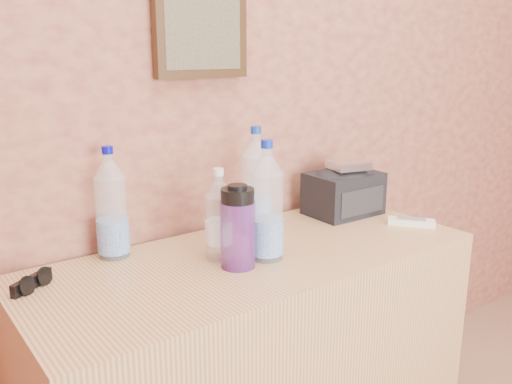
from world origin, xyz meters
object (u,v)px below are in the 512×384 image
Objects in this scene: ac_remote at (411,222)px; foil_packet at (348,165)px; pet_large_b at (111,209)px; dresser at (255,380)px; nalgene_bottle at (238,227)px; pet_large_d at (267,207)px; sunglasses at (32,282)px; toiletry_bag at (343,191)px; pet_large_c at (256,187)px; pet_small at (219,220)px.

foil_packet reaches higher than ac_remote.
dresser is at bearing -34.43° from pet_large_b.
ac_remote is at bearing -4.38° from nalgene_bottle.
foil_packet is at bearing 17.78° from pet_large_d.
toiletry_bag is at bearing -33.96° from sunglasses.
pet_large_c reaches higher than ac_remote.
dresser is 10.35× the size of sunglasses.
pet_small is 0.58m from foil_packet.
foil_packet is at bearing -35.22° from sunglasses.
pet_large_d is at bearing -119.12° from pet_large_c.
pet_small reaches higher than nalgene_bottle.
pet_large_c is at bearing 173.28° from foil_packet.
pet_large_d reaches higher than ac_remote.
nalgene_bottle is at bearing -83.16° from pet_small.
toiletry_bag is (-0.09, 0.22, 0.07)m from ac_remote.
foil_packet is at bearing -6.72° from pet_large_c.
ac_remote is 0.28m from foil_packet.
toiletry_bag is (0.47, 0.17, -0.06)m from pet_large_d.
ac_remote is at bearing -19.61° from pet_large_b.
sunglasses is 1.02× the size of foil_packet.
sunglasses is (-0.46, 0.11, -0.09)m from pet_small.
pet_large_c is 0.28m from nalgene_bottle.
dresser is 0.55m from pet_large_d.
pet_large_c is at bearing 43.73° from nalgene_bottle.
toiletry_bag is (0.47, 0.13, 0.48)m from dresser.
pet_large_d reaches higher than toiletry_bag.
toiletry_bag is at bearing -3.06° from pet_large_c.
pet_large_b is at bearing 139.55° from pet_small.
ac_remote is at bearing -28.47° from pet_large_c.
pet_large_c is 0.37m from toiletry_bag.
ac_remote is (0.88, -0.32, -0.13)m from pet_large_b.
foil_packet is at bearing 165.44° from ac_remote.
sunglasses is at bearing 167.15° from pet_small.
ac_remote is at bearing -10.70° from pet_small.
pet_large_b is 0.92× the size of pet_large_c.
sunglasses is 1.04m from toiletry_bag.
pet_large_c is at bearing -157.71° from ac_remote.
pet_small is 1.69× the size of ac_remote.
pet_large_b is 0.44m from pet_large_c.
pet_large_b reaches higher than toiletry_bag.
sunglasses is 0.83× the size of ac_remote.
pet_large_b reaches higher than nalgene_bottle.
sunglasses is at bearing -140.84° from ac_remote.
sunglasses is 0.51× the size of toiletry_bag.
ac_remote is at bearing -65.32° from foil_packet.
dresser is 0.69m from toiletry_bag.
foil_packet is (-0.09, 0.20, 0.17)m from ac_remote.
sunglasses reaches higher than dresser.
dresser is 0.75m from foil_packet.
dresser is 0.70m from ac_remote.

